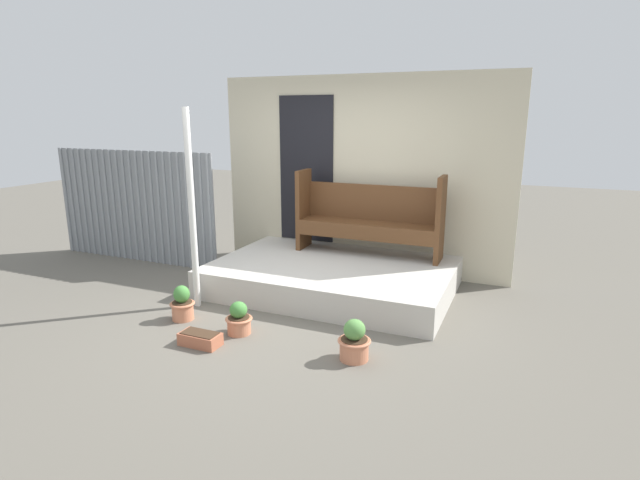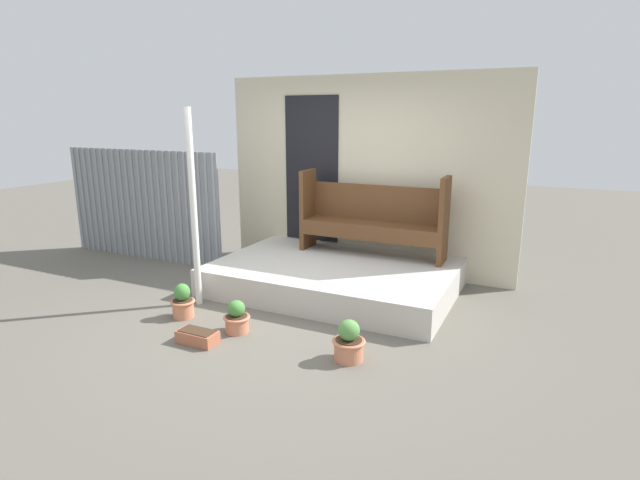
% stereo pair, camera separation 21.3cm
% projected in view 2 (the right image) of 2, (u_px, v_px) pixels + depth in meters
% --- Properties ---
extents(ground_plane, '(24.00, 24.00, 0.00)m').
position_uv_depth(ground_plane, '(284.00, 315.00, 5.35)').
color(ground_plane, '#666056').
extents(porch_slab, '(2.83, 1.91, 0.33)m').
position_uv_depth(porch_slab, '(334.00, 277.00, 6.08)').
color(porch_slab, beige).
rests_on(porch_slab, ground_plane).
extents(house_wall, '(4.03, 0.08, 2.60)m').
position_uv_depth(house_wall, '(362.00, 175.00, 6.67)').
color(house_wall, beige).
rests_on(house_wall, ground_plane).
extents(fence_corrugated, '(2.77, 0.05, 1.60)m').
position_uv_depth(fence_corrugated, '(142.00, 205.00, 7.31)').
color(fence_corrugated, gray).
rests_on(fence_corrugated, ground_plane).
extents(support_post, '(0.07, 0.07, 2.17)m').
position_uv_depth(support_post, '(194.00, 210.00, 5.41)').
color(support_post, white).
rests_on(support_post, ground_plane).
extents(bench, '(1.87, 0.42, 1.05)m').
position_uv_depth(bench, '(373.00, 215.00, 6.35)').
color(bench, brown).
rests_on(bench, porch_slab).
extents(flower_pot_left, '(0.26, 0.26, 0.37)m').
position_uv_depth(flower_pot_left, '(183.00, 303.00, 5.26)').
color(flower_pot_left, tan).
rests_on(flower_pot_left, ground_plane).
extents(flower_pot_middle, '(0.27, 0.27, 0.33)m').
position_uv_depth(flower_pot_middle, '(237.00, 318.00, 4.90)').
color(flower_pot_middle, tan).
rests_on(flower_pot_middle, ground_plane).
extents(flower_pot_right, '(0.29, 0.29, 0.37)m').
position_uv_depth(flower_pot_right, '(349.00, 343.00, 4.33)').
color(flower_pot_right, tan).
rests_on(flower_pot_right, ground_plane).
extents(planter_box_rect, '(0.39, 0.19, 0.13)m').
position_uv_depth(planter_box_rect, '(198.00, 337.00, 4.68)').
color(planter_box_rect, '#B76647').
rests_on(planter_box_rect, ground_plane).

